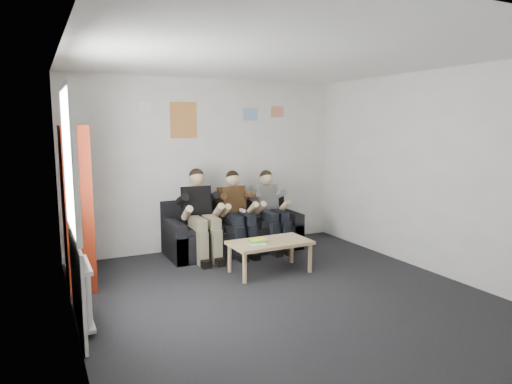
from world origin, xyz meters
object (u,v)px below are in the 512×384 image
at_px(person_middle, 237,213).
at_px(person_left, 201,215).
at_px(bookshelf, 77,206).
at_px(coffee_table, 270,245).
at_px(sofa, 232,232).
at_px(person_right, 271,211).

bearing_deg(person_middle, person_left, 175.99).
relative_size(bookshelf, coffee_table, 1.83).
distance_m(sofa, person_middle, 0.40).
bearing_deg(coffee_table, bookshelf, 164.30).
bearing_deg(person_right, bookshelf, -178.91).
relative_size(bookshelf, person_right, 1.57).
bearing_deg(person_middle, coffee_table, -92.95).
bearing_deg(person_left, person_middle, 6.41).
height_order(coffee_table, person_left, person_left).
relative_size(person_left, person_middle, 1.04).
relative_size(person_middle, person_right, 1.02).
bearing_deg(coffee_table, sofa, 91.12).
xyz_separation_m(sofa, person_left, (-0.58, -0.20, 0.37)).
height_order(sofa, person_right, person_right).
bearing_deg(person_right, person_left, 174.02).
xyz_separation_m(bookshelf, person_middle, (2.31, 0.37, -0.35)).
relative_size(sofa, person_middle, 1.64).
height_order(bookshelf, person_middle, bookshelf).
distance_m(sofa, coffee_table, 1.22).
height_order(person_left, person_right, person_left).
bearing_deg(bookshelf, coffee_table, -14.46).
height_order(coffee_table, person_right, person_right).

